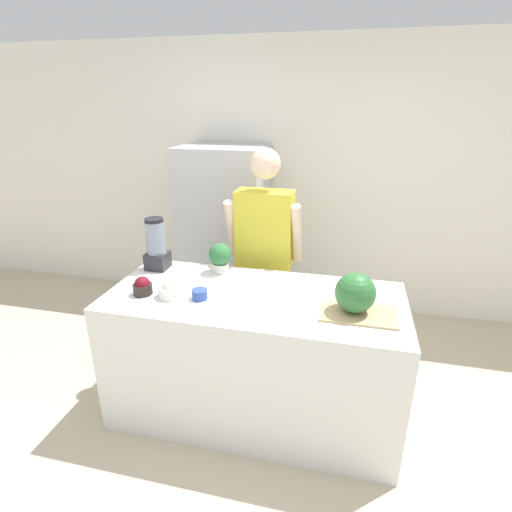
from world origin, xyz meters
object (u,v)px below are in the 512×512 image
bowl_cream (171,290)px  blender (156,245)px  person (264,257)px  bowl_small_blue (200,294)px  potted_plant (220,257)px  refrigerator (225,233)px  watermelon (355,293)px  bowl_cherries (142,287)px

bowl_cream → blender: 0.50m
person → bowl_small_blue: (-0.23, -0.80, 0.04)m
bowl_small_blue → potted_plant: size_ratio=0.46×
refrigerator → blender: 1.14m
watermelon → blender: blender is taller
watermelon → person: bearing=132.3°
bowl_cream → refrigerator: bearing=94.9°
watermelon → blender: size_ratio=0.61×
person → bowl_small_blue: 0.83m
bowl_cherries → bowl_small_blue: bowl_cherries is taller
refrigerator → bowl_cherries: (-0.06, -1.51, 0.12)m
potted_plant → bowl_small_blue: bearing=-89.0°
person → bowl_cherries: 1.02m
potted_plant → blender: bearing=-174.6°
bowl_cream → blender: size_ratio=0.43×
bowl_cherries → bowl_cream: bearing=4.0°
watermelon → potted_plant: size_ratio=1.09×
bowl_cherries → bowl_small_blue: 0.37m
bowl_cream → bowl_small_blue: (0.18, 0.01, -0.01)m
person → bowl_small_blue: bearing=-106.3°
refrigerator → person: (0.55, -0.69, 0.06)m
refrigerator → blender: size_ratio=4.41×
person → bowl_cream: bearing=-117.4°
bowl_small_blue → blender: 0.62m
blender → potted_plant: blender is taller
bowl_cream → blender: (-0.29, 0.39, 0.13)m
person → potted_plant: 0.46m
bowl_cream → potted_plant: potted_plant is taller
blender → refrigerator: bearing=81.9°
watermelon → blender: bearing=166.1°
bowl_cream → potted_plant: (0.18, 0.44, 0.07)m
bowl_cream → person: bearing=62.6°
potted_plant → bowl_cherries: bearing=-129.2°
bowl_cherries → person: bearing=53.4°
bowl_small_blue → refrigerator: bearing=101.8°
person → bowl_small_blue: person is taller
refrigerator → watermelon: bearing=-49.5°
watermelon → bowl_cream: size_ratio=1.43×
bowl_cream → blender: blender is taller
bowl_small_blue → bowl_cherries: bearing=-176.9°
person → watermelon: bearing=-47.7°
bowl_cream → blender: bearing=126.1°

